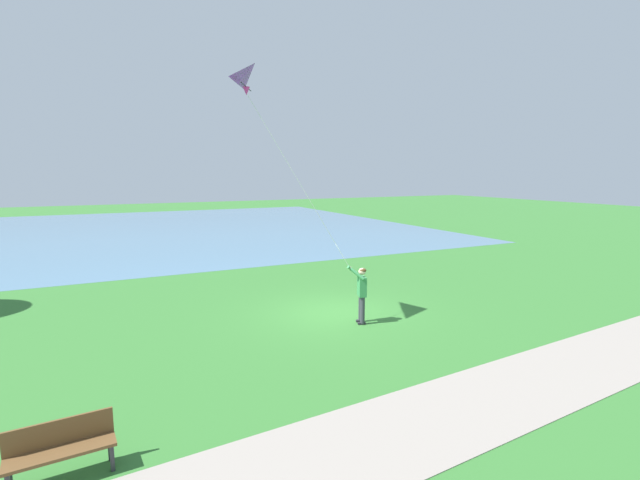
{
  "coord_description": "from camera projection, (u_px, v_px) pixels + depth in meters",
  "views": [
    {
      "loc": [
        -12.82,
        6.91,
        4.59
      ],
      "look_at": [
        -0.63,
        0.89,
        2.58
      ],
      "focal_mm": 25.63,
      "sensor_mm": 36.0,
      "label": 1
    }
  ],
  "objects": [
    {
      "name": "ground_plane",
      "position": [
        336.0,
        313.0,
        15.07
      ],
      "size": [
        120.0,
        120.0,
        0.0
      ],
      "primitive_type": "plane",
      "color": "#33702D"
    },
    {
      "name": "lake_water",
      "position": [
        137.0,
        230.0,
        36.56
      ],
      "size": [
        36.0,
        44.0,
        0.01
      ],
      "primitive_type": "cube",
      "color": "teal",
      "rests_on": "ground"
    },
    {
      "name": "walkway_path",
      "position": [
        412.0,
        427.0,
        8.3
      ],
      "size": [
        4.76,
        32.09,
        0.02
      ],
      "primitive_type": "cube",
      "rotation": [
        0.0,
        0.0,
        0.07
      ],
      "color": "gray",
      "rests_on": "ground"
    },
    {
      "name": "person_kite_flyer",
      "position": [
        361.0,
        290.0,
        13.9
      ],
      "size": [
        0.5,
        0.63,
        1.83
      ],
      "color": "#232328",
      "rests_on": "ground"
    },
    {
      "name": "flying_kite",
      "position": [
        254.0,
        81.0,
        12.57
      ],
      "size": [
        1.56,
        3.17,
        5.75
      ],
      "color": "purple"
    },
    {
      "name": "park_bench_near_walkway",
      "position": [
        61.0,
        446.0,
        6.88
      ],
      "size": [
        0.55,
        1.53,
        0.88
      ],
      "color": "brown",
      "rests_on": "ground"
    }
  ]
}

